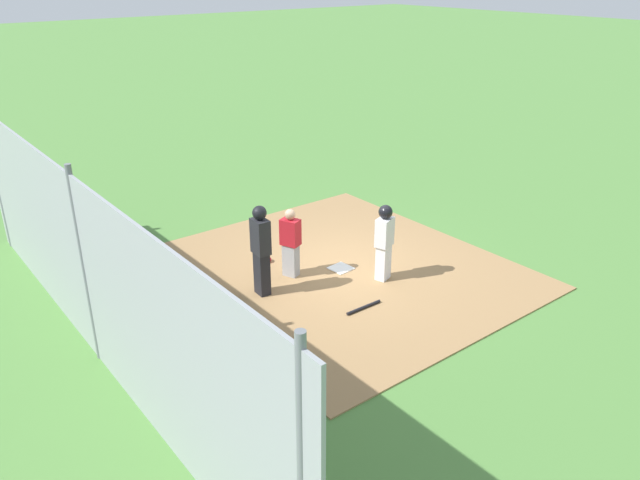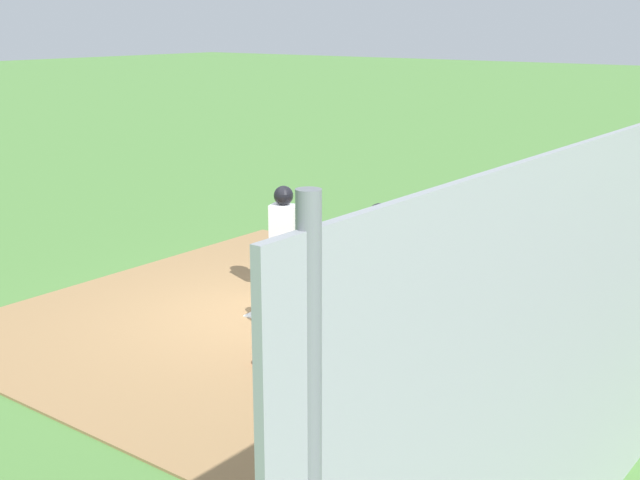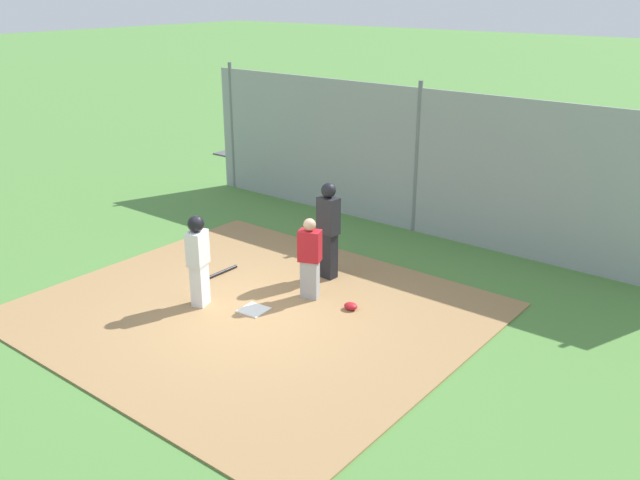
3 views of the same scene
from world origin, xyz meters
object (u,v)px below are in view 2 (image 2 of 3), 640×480
Objects in this scene: umpire at (378,274)px; catcher_mask at (263,359)px; runner at (284,233)px; catcher at (304,284)px; home_plate at (266,314)px; baseball_bat at (374,295)px.

umpire reaches higher than catcher_mask.
catcher is at bearing 28.17° from runner.
home_plate is 1.66m from catcher_mask.
baseball_bat is (1.69, 1.17, -0.96)m from umpire.
umpire is 2.27m from baseball_bat.
catcher is (-0.42, -1.01, 0.74)m from home_plate.
home_plate is 0.27× the size of runner.
catcher_mask is (-2.15, -1.46, -0.86)m from runner.
umpire is at bearing 175.73° from catcher.
runner is 2.74m from catcher_mask.
umpire is 7.71× the size of catcher_mask.
runner reaches higher than catcher_mask.
home_plate is 0.54× the size of baseball_bat.
home_plate is 0.30× the size of catcher.
umpire is 1.14× the size of runner.
baseball_bat is at bearing -25.44° from home_plate.
home_plate is 2.15m from umpire.
catcher is 2.13m from baseball_bat.
umpire is at bearing -93.74° from home_plate.
baseball_bat reaches higher than home_plate.
baseball_bat is 2.86m from catcher_mask.
umpire reaches higher than baseball_bat.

